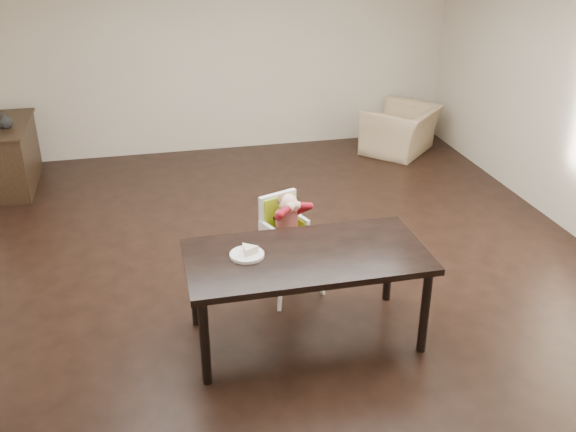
# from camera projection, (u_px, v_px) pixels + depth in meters

# --- Properties ---
(ground) EXTENTS (7.00, 7.00, 0.00)m
(ground) POSITION_uv_depth(u_px,v_px,m) (292.00, 269.00, 6.04)
(ground) COLOR black
(ground) RESTS_ON ground
(room_walls) EXTENTS (6.02, 7.02, 2.71)m
(room_walls) POSITION_uv_depth(u_px,v_px,m) (293.00, 72.00, 5.23)
(room_walls) COLOR #C2B4A1
(room_walls) RESTS_ON ground
(dining_table) EXTENTS (1.80, 0.90, 0.75)m
(dining_table) POSITION_uv_depth(u_px,v_px,m) (306.00, 263.00, 4.79)
(dining_table) COLOR black
(dining_table) RESTS_ON ground
(high_chair) EXTENTS (0.51, 0.51, 0.94)m
(high_chair) POSITION_uv_depth(u_px,v_px,m) (285.00, 223.00, 5.42)
(high_chair) COLOR white
(high_chair) RESTS_ON ground
(plate) EXTENTS (0.27, 0.27, 0.07)m
(plate) POSITION_uv_depth(u_px,v_px,m) (248.00, 253.00, 4.72)
(plate) COLOR white
(plate) RESTS_ON dining_table
(armchair) EXTENTS (1.13, 1.13, 0.85)m
(armchair) POSITION_uv_depth(u_px,v_px,m) (401.00, 122.00, 8.76)
(armchair) COLOR tan
(armchair) RESTS_ON ground
(sideboard) EXTENTS (0.44, 1.26, 0.79)m
(sideboard) POSITION_uv_depth(u_px,v_px,m) (15.00, 155.00, 7.67)
(sideboard) COLOR black
(sideboard) RESTS_ON ground
(vase) EXTENTS (0.23, 0.24, 0.18)m
(vase) POSITION_uv_depth(u_px,v_px,m) (5.00, 120.00, 7.31)
(vase) COLOR #99999E
(vase) RESTS_ON sideboard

